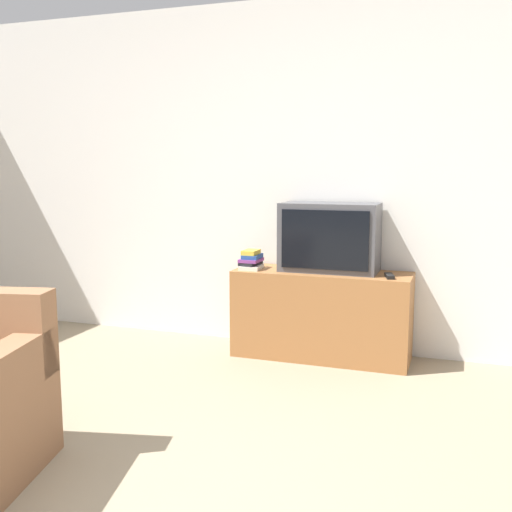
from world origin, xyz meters
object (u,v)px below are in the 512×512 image
television (330,237)px  tv_stand (322,315)px  book_stack (251,260)px  remote_on_stand (389,276)px

television → tv_stand: bearing=-135.1°
television → book_stack: bearing=-170.3°
book_stack → remote_on_stand: book_stack is taller
television → remote_on_stand: (0.44, -0.12, -0.23)m
tv_stand → book_stack: (-0.52, -0.06, 0.38)m
tv_stand → television: (0.04, 0.04, 0.56)m
book_stack → remote_on_stand: (1.01, -0.03, -0.05)m
tv_stand → remote_on_stand: 0.59m
tv_stand → television: bearing=44.9°
book_stack → remote_on_stand: bearing=-1.6°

